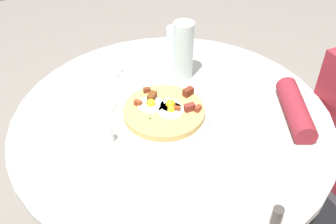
# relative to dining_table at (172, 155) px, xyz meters

# --- Properties ---
(dining_table) EXTENTS (1.03, 1.03, 0.76)m
(dining_table) POSITION_rel_dining_table_xyz_m (0.00, 0.00, 0.00)
(dining_table) COLOR beige
(dining_table) RESTS_ON ground_plane
(pizza_plate) EXTENTS (0.30, 0.30, 0.01)m
(pizza_plate) POSITION_rel_dining_table_xyz_m (-0.01, -0.02, 0.19)
(pizza_plate) COLOR white
(pizza_plate) RESTS_ON dining_table
(breakfast_pizza) EXTENTS (0.26, 0.26, 0.05)m
(breakfast_pizza) POSITION_rel_dining_table_xyz_m (-0.01, -0.02, 0.21)
(breakfast_pizza) COLOR tan
(breakfast_pizza) RESTS_ON pizza_plate
(bread_plate) EXTENTS (0.16, 0.16, 0.01)m
(bread_plate) POSITION_rel_dining_table_xyz_m (-0.16, -0.22, 0.19)
(bread_plate) COLOR silver
(bread_plate) RESTS_ON dining_table
(napkin) EXTENTS (0.22, 0.22, 0.00)m
(napkin) POSITION_rel_dining_table_xyz_m (-0.37, -0.13, 0.18)
(napkin) COLOR white
(napkin) RESTS_ON dining_table
(fork) EXTENTS (0.15, 0.13, 0.00)m
(fork) POSITION_rel_dining_table_xyz_m (-0.35, -0.14, 0.19)
(fork) COLOR silver
(fork) RESTS_ON napkin
(knife) EXTENTS (0.15, 0.13, 0.00)m
(knife) POSITION_rel_dining_table_xyz_m (-0.38, -0.12, 0.19)
(knife) COLOR silver
(knife) RESTS_ON napkin
(water_glass) EXTENTS (0.07, 0.07, 0.14)m
(water_glass) POSITION_rel_dining_table_xyz_m (-0.30, 0.16, 0.25)
(water_glass) COLOR silver
(water_glass) RESTS_ON dining_table
(water_bottle) EXTENTS (0.07, 0.07, 0.21)m
(water_bottle) POSITION_rel_dining_table_xyz_m (-0.19, 0.13, 0.29)
(water_bottle) COLOR silver
(water_bottle) RESTS_ON dining_table
(salt_shaker) EXTENTS (0.03, 0.03, 0.05)m
(salt_shaker) POSITION_rel_dining_table_xyz_m (0.02, -0.22, 0.21)
(salt_shaker) COLOR white
(salt_shaker) RESTS_ON dining_table
(pepper_shaker) EXTENTS (0.03, 0.03, 0.06)m
(pepper_shaker) POSITION_rel_dining_table_xyz_m (0.47, 0.06, 0.21)
(pepper_shaker) COLOR #3F3833
(pepper_shaker) RESTS_ON dining_table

